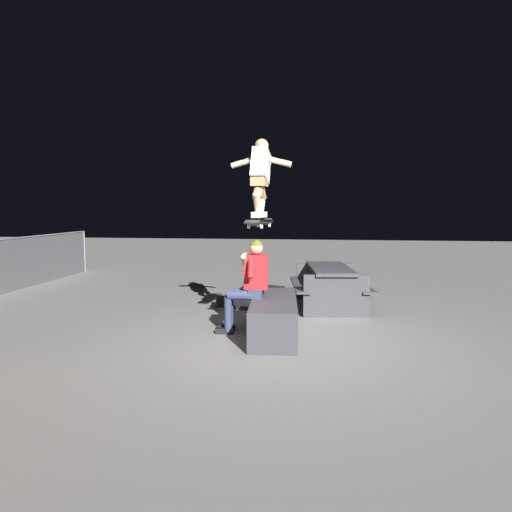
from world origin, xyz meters
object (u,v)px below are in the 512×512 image
Objects in this scene: person_sitting_on_ledge at (248,281)px; skateboard at (259,223)px; ledge_box_main at (274,317)px; kicker_ramp at (252,301)px; picnic_table_back at (330,280)px; skater_airborne at (260,174)px.

skateboard reaches higher than person_sitting_on_ledge.
kicker_ramp is at bearing 16.52° from ledge_box_main.
picnic_table_back is (-0.07, -1.45, 0.43)m from kicker_ramp.
skater_airborne is at bearing 148.97° from picnic_table_back.
kicker_ramp is (1.85, 0.38, -2.23)m from skater_airborne.
kicker_ramp is at bearing 6.37° from person_sitting_on_ledge.
skater_airborne reaches higher than skateboard.
kicker_ramp is at bearing 11.58° from skater_airborne.
skater_airborne is (0.16, 0.22, 2.03)m from ledge_box_main.
skateboard is 2.40m from picnic_table_back.
picnic_table_back is (1.83, -1.07, -1.11)m from skateboard.
picnic_table_back is at bearing -33.80° from person_sitting_on_ledge.
person_sitting_on_ledge is at bearing 75.59° from ledge_box_main.
ledge_box_main is at bearing -104.41° from person_sitting_on_ledge.
ledge_box_main is 2.05m from skater_airborne.
picnic_table_back is (1.94, -0.85, 0.23)m from ledge_box_main.
picnic_table_back is at bearing -31.03° from skater_airborne.
skateboard is (0.11, 0.22, 1.35)m from ledge_box_main.
kicker_ramp is 0.72× the size of picnic_table_back.
skateboard reaches higher than ledge_box_main.
person_sitting_on_ledge reaches higher than ledge_box_main.
skateboard is 0.56× the size of picnic_table_back.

